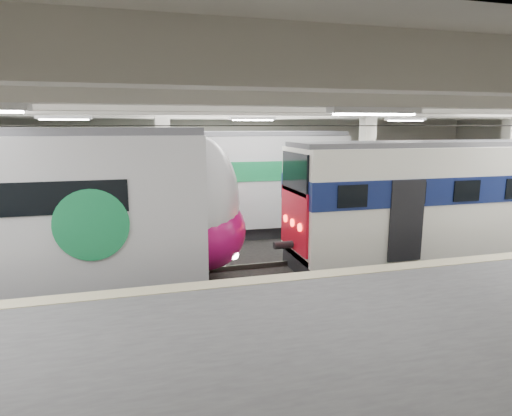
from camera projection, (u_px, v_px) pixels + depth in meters
name	position (u px, v px, depth m)	size (l,w,h in m)	color
station_hall	(288.00, 181.00, 11.45)	(36.00, 24.00, 5.75)	black
modern_emu	(2.00, 218.00, 11.38)	(14.53, 3.00, 4.65)	silver
older_rer	(460.00, 198.00, 15.10)	(12.56, 2.77, 4.18)	white
far_train	(182.00, 184.00, 17.94)	(14.01, 3.12, 4.46)	silver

